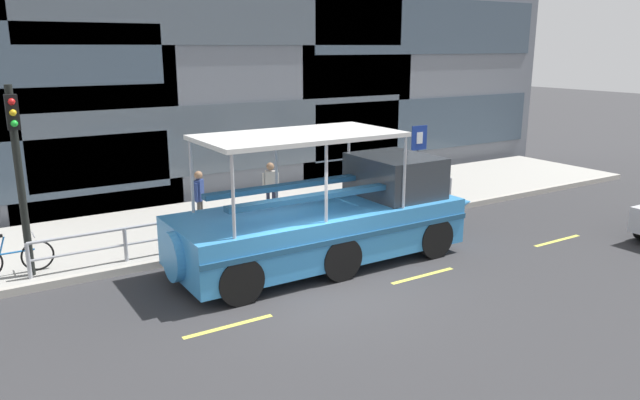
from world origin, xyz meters
TOP-DOWN VIEW (x-y plane):
  - ground_plane at (0.00, 0.00)m, footprint 120.00×120.00m
  - sidewalk at (0.00, 5.60)m, footprint 32.00×4.80m
  - curb_edge at (0.00, 3.11)m, footprint 32.00×0.18m
  - lane_centreline at (-0.00, -0.66)m, footprint 25.80×0.12m
  - curb_guardrail at (0.96, 3.45)m, footprint 12.54×0.09m
  - traffic_light_pole at (-5.21, 3.61)m, footprint 0.24×0.46m
  - parking_sign at (6.08, 3.82)m, footprint 0.60×0.12m
  - leaned_bicycle at (-5.55, 3.89)m, footprint 1.74×0.46m
  - duck_tour_boat at (1.33, 1.33)m, footprint 8.77×2.65m
  - pedestrian_near_bow at (4.16, 4.48)m, footprint 0.24×0.51m
  - pedestrian_mid_left at (1.41, 4.90)m, footprint 0.44×0.30m
  - pedestrian_mid_right at (-0.75, 4.95)m, footprint 0.34×0.37m

SIDE VIEW (x-z plane):
  - ground_plane at x=0.00m, z-range 0.00..0.00m
  - lane_centreline at x=0.00m, z-range 0.00..0.01m
  - sidewalk at x=0.00m, z-range 0.00..0.18m
  - curb_edge at x=0.00m, z-range 0.00..0.18m
  - leaned_bicycle at x=-5.55m, z-range 0.08..1.04m
  - curb_guardrail at x=0.96m, z-range 0.33..1.16m
  - duck_tour_boat at x=1.33m, z-range -0.54..2.65m
  - pedestrian_mid_right at x=-0.75m, z-range 0.35..1.99m
  - pedestrian_mid_left at x=1.41m, z-range 0.35..2.01m
  - pedestrian_near_bow at x=4.16m, z-range 0.36..2.14m
  - parking_sign at x=6.08m, z-range 0.63..3.16m
  - traffic_light_pole at x=-5.21m, z-range 0.62..4.77m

